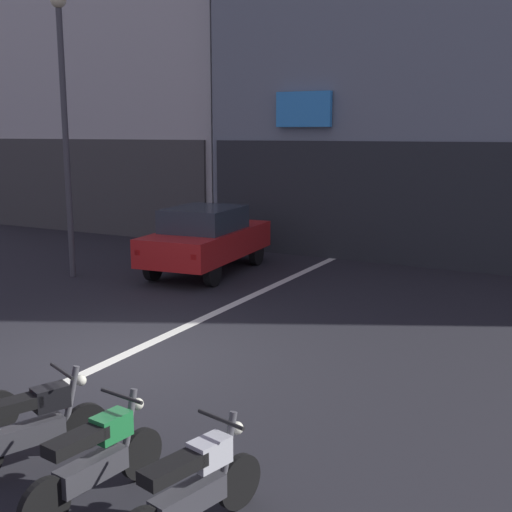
{
  "coord_description": "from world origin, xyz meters",
  "views": [
    {
      "loc": [
        6.35,
        -7.33,
        3.43
      ],
      "look_at": [
        1.37,
        2.0,
        1.4
      ],
      "focal_mm": 45.29,
      "sensor_mm": 36.0,
      "label": 1
    }
  ],
  "objects_px": {
    "street_lamp": "(64,107)",
    "motorcycle_black_row_centre": "(34,424)",
    "motorcycle_silver_row_rightmost": "(194,486)",
    "motorcycle_green_row_right_mid": "(97,458)",
    "car_red_crossing_near": "(206,237)"
  },
  "relations": [
    {
      "from": "motorcycle_black_row_centre",
      "to": "motorcycle_green_row_right_mid",
      "type": "height_order",
      "value": "same"
    },
    {
      "from": "motorcycle_black_row_centre",
      "to": "street_lamp",
      "type": "bearing_deg",
      "value": 131.35
    },
    {
      "from": "street_lamp",
      "to": "motorcycle_silver_row_rightmost",
      "type": "bearing_deg",
      "value": -41.05
    },
    {
      "from": "motorcycle_silver_row_rightmost",
      "to": "motorcycle_black_row_centre",
      "type": "bearing_deg",
      "value": 173.96
    },
    {
      "from": "motorcycle_green_row_right_mid",
      "to": "street_lamp",
      "type": "bearing_deg",
      "value": 134.95
    },
    {
      "from": "street_lamp",
      "to": "motorcycle_silver_row_rightmost",
      "type": "distance_m",
      "value": 11.51
    },
    {
      "from": "street_lamp",
      "to": "motorcycle_black_row_centre",
      "type": "relative_size",
      "value": 4.16
    },
    {
      "from": "motorcycle_black_row_centre",
      "to": "motorcycle_green_row_right_mid",
      "type": "bearing_deg",
      "value": -12.68
    },
    {
      "from": "car_red_crossing_near",
      "to": "motorcycle_black_row_centre",
      "type": "distance_m",
      "value": 9.51
    },
    {
      "from": "car_red_crossing_near",
      "to": "motorcycle_green_row_right_mid",
      "type": "xyz_separation_m",
      "value": [
        4.55,
        -9.08,
        -0.43
      ]
    },
    {
      "from": "motorcycle_silver_row_rightmost",
      "to": "motorcycle_green_row_right_mid",
      "type": "bearing_deg",
      "value": -179.26
    },
    {
      "from": "street_lamp",
      "to": "motorcycle_green_row_right_mid",
      "type": "distance_m",
      "value": 10.78
    },
    {
      "from": "car_red_crossing_near",
      "to": "motorcycle_black_row_centre",
      "type": "xyz_separation_m",
      "value": [
        3.48,
        -8.84,
        -0.43
      ]
    },
    {
      "from": "car_red_crossing_near",
      "to": "motorcycle_silver_row_rightmost",
      "type": "xyz_separation_m",
      "value": [
        5.61,
        -9.07,
        -0.43
      ]
    },
    {
      "from": "motorcycle_silver_row_rightmost",
      "to": "car_red_crossing_near",
      "type": "bearing_deg",
      "value": 121.76
    }
  ]
}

